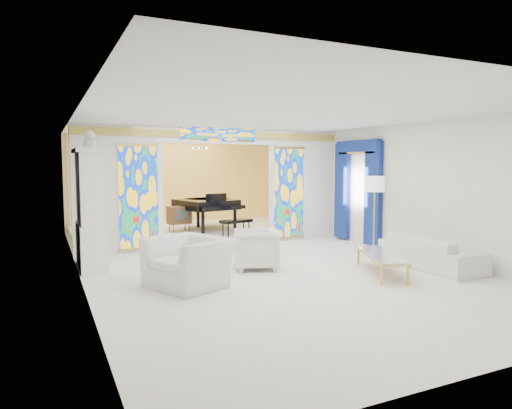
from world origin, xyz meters
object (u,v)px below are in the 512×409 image
sofa (430,252)px  grand_piano (208,204)px  china_cabinet (90,210)px  coffee_table (381,255)px  armchair_left (188,262)px  armchair_right (256,249)px  tv_console (179,215)px

sofa → grand_piano: bearing=25.8°
china_cabinet → grand_piano: 4.69m
coffee_table → armchair_left: bearing=168.6°
armchair_left → sofa: (4.81, -0.71, -0.09)m
armchair_right → coffee_table: 2.42m
armchair_right → grand_piano: grand_piano is taller
china_cabinet → armchair_left: size_ratio=2.13×
sofa → tv_console: 6.83m
armchair_left → grand_piano: grand_piano is taller
china_cabinet → tv_console: bearing=48.3°
china_cabinet → coffee_table: size_ratio=1.49×
sofa → tv_console: tv_console is taller
coffee_table → grand_piano: bearing=102.9°
china_cabinet → tv_console: size_ratio=3.81×
china_cabinet → sofa: bearing=-25.0°
grand_piano → coffee_table: bearing=-91.0°
sofa → coffee_table: 1.26m
tv_console → sofa: bearing=-65.7°
armchair_left → coffee_table: (3.55, -0.71, -0.05)m
coffee_table → sofa: bearing=0.4°
armchair_right → grand_piano: size_ratio=0.29×
china_cabinet → armchair_right: (2.95, -1.46, -0.78)m
sofa → tv_console: (-3.54, 5.83, 0.32)m
sofa → coffee_table: (-1.26, -0.01, 0.04)m
grand_piano → armchair_right: bearing=-111.2°
armchair_left → china_cabinet: bearing=-171.9°
armchair_right → tv_console: (-0.33, 4.41, 0.25)m
armchair_right → grand_piano: (0.58, 4.54, 0.52)m
armchair_left → grand_piano: 5.71m
china_cabinet → tv_console: (2.62, 2.95, -0.53)m
sofa → tv_console: size_ratio=3.09×
coffee_table → armchair_right: bearing=143.8°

